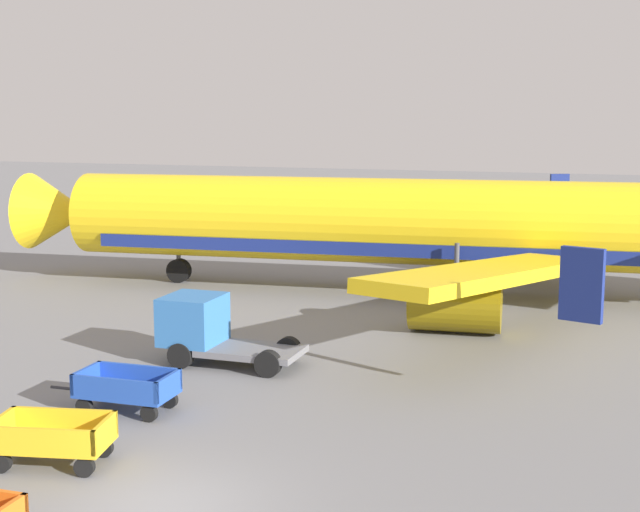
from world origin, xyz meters
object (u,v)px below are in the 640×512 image
object	(u,v)px
airplane	(428,224)
baggage_cart_third_in_row	(52,438)
service_truck_beside_carts	(207,328)
baggage_cart_fourth_in_row	(126,389)

from	to	relation	value
airplane	baggage_cart_third_in_row	xyz separation A→B (m)	(-3.14, -21.56, -2.45)
baggage_cart_third_in_row	service_truck_beside_carts	bearing A→B (deg)	94.46
service_truck_beside_carts	baggage_cart_third_in_row	bearing A→B (deg)	-85.54
airplane	service_truck_beside_carts	size ratio (longest dim) A/B	8.49
baggage_cart_fourth_in_row	service_truck_beside_carts	distance (m)	4.92
baggage_cart_third_in_row	baggage_cart_fourth_in_row	size ratio (longest dim) A/B	1.01
baggage_cart_third_in_row	service_truck_beside_carts	size ratio (longest dim) A/B	0.82
baggage_cart_third_in_row	service_truck_beside_carts	world-z (taller)	service_truck_beside_carts
baggage_cart_fourth_in_row	service_truck_beside_carts	xyz separation A→B (m)	(-0.20, 4.89, 0.50)
airplane	service_truck_beside_carts	bearing A→B (deg)	-106.33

